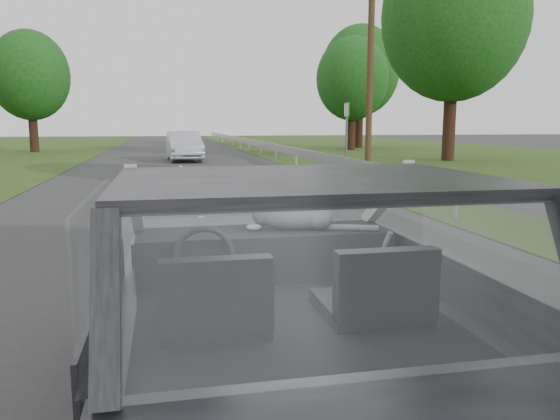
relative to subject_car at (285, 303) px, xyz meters
name	(u,v)px	position (x,y,z in m)	size (l,w,h in m)	color
subject_car	(285,303)	(0.00, 0.00, 0.00)	(1.80, 4.00, 1.45)	black
dashboard	(264,253)	(0.00, 0.62, 0.12)	(1.58, 0.45, 0.30)	black
driver_seat	(214,297)	(-0.40, -0.29, 0.16)	(0.50, 0.72, 0.42)	black
passenger_seat	(377,286)	(0.40, -0.29, 0.16)	(0.50, 0.72, 0.42)	black
steering_wheel	(204,257)	(-0.40, 0.33, 0.20)	(0.36, 0.36, 0.04)	black
cat	(294,215)	(0.19, 0.60, 0.37)	(0.65, 0.20, 0.29)	slate
guardrail	(368,168)	(4.30, 10.00, -0.15)	(0.05, 90.00, 0.32)	#ABABAB
other_car	(184,146)	(0.27, 22.15, -0.07)	(1.58, 4.01, 1.32)	silver
highway_sign	(347,132)	(7.26, 20.33, 0.55)	(0.10, 1.02, 2.56)	#106924
utility_pole	(370,65)	(7.58, 18.51, 3.25)	(0.26, 0.26, 7.95)	brown
tree_1	(453,51)	(11.82, 19.69, 4.03)	(6.28, 6.28, 9.51)	#123C11
tree_2	(352,95)	(10.80, 29.81, 2.62)	(4.42, 4.42, 6.70)	#123C11
tree_3	(360,89)	(12.37, 32.72, 3.23)	(5.22, 5.22, 7.91)	#123C11
tree_6	(31,93)	(-7.97, 31.37, 2.63)	(4.42, 4.42, 6.70)	#123C11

